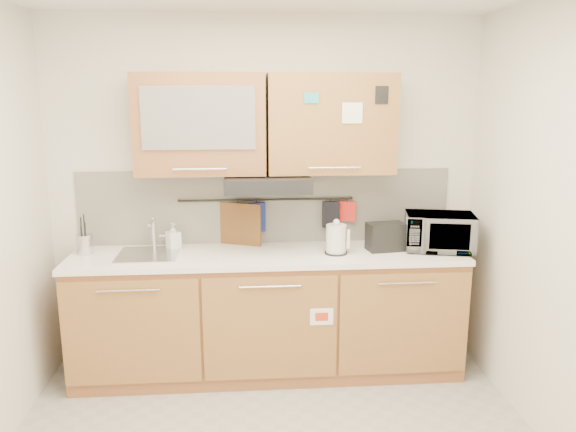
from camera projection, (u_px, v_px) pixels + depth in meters
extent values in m
plane|color=silver|center=(266.00, 193.00, 4.25)|extent=(3.20, 0.00, 3.20)
cube|color=#986035|center=(268.00, 315.00, 4.14)|extent=(2.80, 0.60, 0.88)
cube|color=black|center=(269.00, 363.00, 4.23)|extent=(2.80, 0.54, 0.10)
cube|color=#A4773A|center=(132.00, 333.00, 3.76)|extent=(0.91, 0.02, 0.74)
cylinder|color=silver|center=(128.00, 291.00, 3.67)|extent=(0.41, 0.01, 0.01)
cube|color=#A4773A|center=(270.00, 328.00, 3.83)|extent=(0.91, 0.02, 0.74)
cylinder|color=silver|center=(270.00, 287.00, 3.74)|extent=(0.41, 0.01, 0.01)
cube|color=#A4773A|center=(404.00, 324.00, 3.90)|extent=(0.91, 0.02, 0.74)
cylinder|color=silver|center=(407.00, 283.00, 3.81)|extent=(0.41, 0.01, 0.01)
cube|color=white|center=(268.00, 256.00, 4.03)|extent=(2.82, 0.62, 0.04)
cube|color=silver|center=(266.00, 206.00, 4.26)|extent=(2.80, 0.02, 0.56)
cube|color=#986035|center=(201.00, 124.00, 3.93)|extent=(0.90, 0.35, 0.70)
cube|color=silver|center=(198.00, 118.00, 3.74)|extent=(0.76, 0.02, 0.42)
cube|color=#A4773A|center=(331.00, 124.00, 4.00)|extent=(0.90, 0.35, 0.70)
cube|color=white|center=(352.00, 113.00, 3.81)|extent=(0.14, 0.00, 0.14)
cube|color=black|center=(267.00, 183.00, 3.98)|extent=(0.60, 0.46, 0.10)
cube|color=silver|center=(148.00, 256.00, 3.97)|extent=(0.42, 0.40, 0.03)
cylinder|color=silver|center=(154.00, 233.00, 4.10)|extent=(0.03, 0.03, 0.24)
cylinder|color=silver|center=(151.00, 222.00, 4.00)|extent=(0.02, 0.18, 0.02)
cylinder|color=black|center=(266.00, 200.00, 4.21)|extent=(1.30, 0.02, 0.02)
cylinder|color=silver|center=(85.00, 244.00, 3.99)|extent=(0.14, 0.14, 0.14)
cylinder|color=black|center=(82.00, 236.00, 3.98)|extent=(0.01, 0.01, 0.27)
cylinder|color=black|center=(86.00, 238.00, 3.97)|extent=(0.01, 0.01, 0.24)
cylinder|color=black|center=(85.00, 234.00, 3.99)|extent=(0.01, 0.01, 0.28)
cylinder|color=black|center=(82.00, 240.00, 3.96)|extent=(0.01, 0.01, 0.21)
cylinder|color=silver|center=(336.00, 239.00, 3.99)|extent=(0.19, 0.19, 0.21)
sphere|color=silver|center=(336.00, 222.00, 3.96)|extent=(0.05, 0.05, 0.05)
cube|color=silver|center=(349.00, 239.00, 3.96)|extent=(0.03, 0.03, 0.13)
cylinder|color=black|center=(336.00, 252.00, 4.01)|extent=(0.16, 0.16, 0.01)
cube|color=black|center=(386.00, 237.00, 4.08)|extent=(0.28, 0.20, 0.20)
cube|color=black|center=(380.00, 225.00, 4.05)|extent=(0.09, 0.13, 0.01)
cube|color=black|center=(392.00, 224.00, 4.07)|extent=(0.09, 0.13, 0.01)
imported|color=#999999|center=(439.00, 232.00, 4.08)|extent=(0.54, 0.42, 0.27)
imported|color=#999999|center=(173.00, 236.00, 4.11)|extent=(0.12, 0.12, 0.19)
cube|color=brown|center=(238.00, 232.00, 4.23)|extent=(0.34, 0.16, 0.44)
cube|color=navy|center=(257.00, 217.00, 4.22)|extent=(0.14, 0.08, 0.22)
cube|color=black|center=(331.00, 214.00, 4.26)|extent=(0.12, 0.04, 0.20)
cube|color=red|center=(348.00, 211.00, 4.26)|extent=(0.12, 0.06, 0.15)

